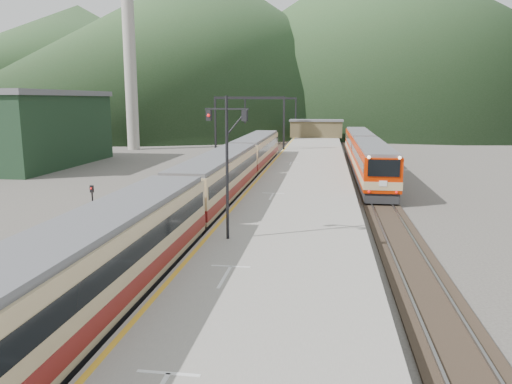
# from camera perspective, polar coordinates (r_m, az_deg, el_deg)

# --- Properties ---
(ground) EXTENTS (400.00, 400.00, 0.00)m
(ground) POSITION_cam_1_polar(r_m,az_deg,el_deg) (15.66, -23.02, -19.24)
(ground) COLOR #47423D
(ground) RESTS_ON ground
(track_main) EXTENTS (2.60, 200.00, 0.23)m
(track_main) POSITION_cam_1_polar(r_m,az_deg,el_deg) (52.58, -0.19, 2.32)
(track_main) COLOR black
(track_main) RESTS_ON ground
(track_far) EXTENTS (2.60, 200.00, 0.23)m
(track_far) POSITION_cam_1_polar(r_m,az_deg,el_deg) (53.52, -5.50, 2.42)
(track_far) COLOR black
(track_far) RESTS_ON ground
(track_second) EXTENTS (2.60, 200.00, 0.23)m
(track_second) POSITION_cam_1_polar(r_m,az_deg,el_deg) (52.20, 12.41, 2.01)
(track_second) COLOR black
(track_second) RESTS_ON ground
(platform) EXTENTS (8.00, 100.00, 1.00)m
(platform) POSITION_cam_1_polar(r_m,az_deg,el_deg) (50.04, 5.84, 2.35)
(platform) COLOR gray
(platform) RESTS_ON ground
(gantry_near) EXTENTS (9.55, 0.25, 8.00)m
(gantry_near) POSITION_cam_1_polar(r_m,az_deg,el_deg) (67.33, -0.77, 8.83)
(gantry_near) COLOR black
(gantry_near) RESTS_ON ground
(gantry_far) EXTENTS (9.55, 0.25, 8.00)m
(gantry_far) POSITION_cam_1_polar(r_m,az_deg,el_deg) (92.11, 1.64, 9.28)
(gantry_far) COLOR black
(gantry_far) RESTS_ON ground
(warehouse) EXTENTS (14.50, 20.50, 8.60)m
(warehouse) POSITION_cam_1_polar(r_m,az_deg,el_deg) (64.27, -25.63, 6.60)
(warehouse) COLOR black
(warehouse) RESTS_ON ground
(smokestack) EXTENTS (1.80, 1.80, 30.00)m
(smokestack) POSITION_cam_1_polar(r_m,az_deg,el_deg) (79.54, -14.26, 15.57)
(smokestack) COLOR #9E998E
(smokestack) RESTS_ON ground
(station_shed) EXTENTS (9.40, 4.40, 3.10)m
(station_shed) POSITION_cam_1_polar(r_m,az_deg,el_deg) (89.66, 6.90, 7.24)
(station_shed) COLOR brown
(station_shed) RESTS_ON platform
(hill_a) EXTENTS (180.00, 180.00, 60.00)m
(hill_a) POSITION_cam_1_polar(r_m,az_deg,el_deg) (208.23, -5.40, 16.65)
(hill_a) COLOR #25441F
(hill_a) RESTS_ON ground
(hill_b) EXTENTS (220.00, 220.00, 75.00)m
(hill_b) POSITION_cam_1_polar(r_m,az_deg,el_deg) (244.40, 13.92, 17.25)
(hill_b) COLOR #25441F
(hill_b) RESTS_ON ground
(hill_d) EXTENTS (200.00, 200.00, 55.00)m
(hill_d) POSITION_cam_1_polar(r_m,az_deg,el_deg) (282.67, -19.37, 13.98)
(hill_d) COLOR #25441F
(hill_d) RESTS_ON ground
(main_train) EXTENTS (2.79, 57.22, 3.40)m
(main_train) POSITION_cam_1_polar(r_m,az_deg,el_deg) (35.36, -4.24, 1.32)
(main_train) COLOR tan
(main_train) RESTS_ON track_main
(second_train) EXTENTS (2.70, 36.75, 3.29)m
(second_train) POSITION_cam_1_polar(r_m,az_deg,el_deg) (54.46, 12.29, 4.28)
(second_train) COLOR #B82200
(second_train) RESTS_ON track_second
(signal_mast) EXTENTS (2.16, 0.65, 6.74)m
(signal_mast) POSITION_cam_1_polar(r_m,az_deg,el_deg) (23.28, -3.34, 4.49)
(signal_mast) COLOR black
(signal_mast) RESTS_ON platform
(short_signal_a) EXTENTS (0.25, 0.21, 2.27)m
(short_signal_a) POSITION_cam_1_polar(r_m,az_deg,el_deg) (24.13, -19.24, -4.72)
(short_signal_a) COLOR black
(short_signal_a) RESTS_ON ground
(short_signal_b) EXTENTS (0.23, 0.18, 2.27)m
(short_signal_b) POSITION_cam_1_polar(r_m,az_deg,el_deg) (48.90, -4.47, 3.32)
(short_signal_b) COLOR black
(short_signal_b) RESTS_ON ground
(short_signal_c) EXTENTS (0.24, 0.19, 2.27)m
(short_signal_c) POSITION_cam_1_polar(r_m,az_deg,el_deg) (33.00, -18.20, -0.66)
(short_signal_c) COLOR black
(short_signal_c) RESTS_ON ground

